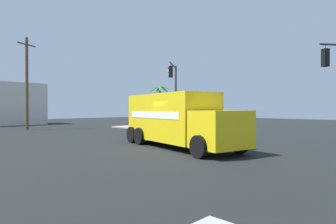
{
  "coord_description": "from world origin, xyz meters",
  "views": [
    {
      "loc": [
        -11.3,
        -10.17,
        2.12
      ],
      "look_at": [
        -0.43,
        0.59,
        1.96
      ],
      "focal_mm": 30.1,
      "sensor_mm": 36.0,
      "label": 1
    }
  ],
  "objects_px": {
    "vending_machine_red": "(177,119)",
    "palm_tree_far": "(160,98)",
    "vending_machine_blue": "(188,118)",
    "delivery_truck": "(177,119)",
    "utility_pole": "(27,82)",
    "traffic_light_primary": "(174,87)"
  },
  "relations": [
    {
      "from": "delivery_truck",
      "to": "palm_tree_far",
      "type": "relative_size",
      "value": 1.73
    },
    {
      "from": "vending_machine_red",
      "to": "utility_pole",
      "type": "distance_m",
      "value": 15.8
    },
    {
      "from": "traffic_light_primary",
      "to": "vending_machine_blue",
      "type": "distance_m",
      "value": 7.04
    },
    {
      "from": "delivery_truck",
      "to": "traffic_light_primary",
      "type": "distance_m",
      "value": 10.14
    },
    {
      "from": "palm_tree_far",
      "to": "vending_machine_blue",
      "type": "bearing_deg",
      "value": -90.86
    },
    {
      "from": "traffic_light_primary",
      "to": "palm_tree_far",
      "type": "distance_m",
      "value": 9.56
    },
    {
      "from": "traffic_light_primary",
      "to": "vending_machine_blue",
      "type": "bearing_deg",
      "value": 29.64
    },
    {
      "from": "vending_machine_blue",
      "to": "palm_tree_far",
      "type": "xyz_separation_m",
      "value": [
        0.07,
        4.57,
        2.43
      ]
    },
    {
      "from": "vending_machine_blue",
      "to": "palm_tree_far",
      "type": "relative_size",
      "value": 0.37
    },
    {
      "from": "traffic_light_primary",
      "to": "utility_pole",
      "type": "xyz_separation_m",
      "value": [
        -8.25,
        12.75,
        0.74
      ]
    },
    {
      "from": "palm_tree_far",
      "to": "utility_pole",
      "type": "distance_m",
      "value": 14.79
    },
    {
      "from": "traffic_light_primary",
      "to": "utility_pole",
      "type": "relative_size",
      "value": 0.65
    },
    {
      "from": "vending_machine_red",
      "to": "vending_machine_blue",
      "type": "height_order",
      "value": "same"
    },
    {
      "from": "vending_machine_blue",
      "to": "vending_machine_red",
      "type": "bearing_deg",
      "value": -172.48
    },
    {
      "from": "vending_machine_red",
      "to": "palm_tree_far",
      "type": "relative_size",
      "value": 0.37
    },
    {
      "from": "vending_machine_red",
      "to": "utility_pole",
      "type": "height_order",
      "value": "utility_pole"
    },
    {
      "from": "delivery_truck",
      "to": "utility_pole",
      "type": "bearing_deg",
      "value": 93.63
    },
    {
      "from": "utility_pole",
      "to": "traffic_light_primary",
      "type": "bearing_deg",
      "value": -57.09
    },
    {
      "from": "vending_machine_blue",
      "to": "utility_pole",
      "type": "xyz_separation_m",
      "value": [
        -13.78,
        9.6,
        3.75
      ]
    },
    {
      "from": "traffic_light_primary",
      "to": "utility_pole",
      "type": "bearing_deg",
      "value": 122.91
    },
    {
      "from": "traffic_light_primary",
      "to": "utility_pole",
      "type": "height_order",
      "value": "utility_pole"
    },
    {
      "from": "vending_machine_blue",
      "to": "utility_pole",
      "type": "height_order",
      "value": "utility_pole"
    }
  ]
}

